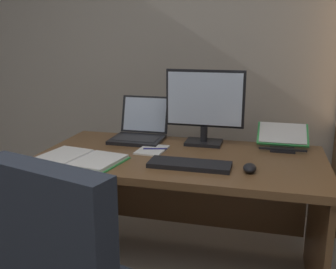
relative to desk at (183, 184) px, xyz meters
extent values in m
cube|color=#A89E8E|center=(-0.03, 0.94, 0.82)|extent=(5.01, 0.12, 2.71)
cube|color=brown|center=(0.00, -0.08, 0.18)|extent=(1.58, 0.80, 0.04)
cube|color=brown|center=(-0.75, -0.08, -0.19)|extent=(0.03, 0.74, 0.70)
cube|color=brown|center=(0.75, -0.08, -0.19)|extent=(0.03, 0.74, 0.70)
cube|color=brown|center=(0.00, 0.30, -0.15)|extent=(1.46, 0.03, 0.49)
cube|color=#232833|center=(-0.18, -1.14, 0.18)|extent=(0.48, 0.23, 0.59)
cube|color=black|center=(-0.39, -0.87, -0.03)|extent=(0.15, 0.38, 0.04)
cube|color=black|center=(0.09, 0.19, 0.21)|extent=(0.22, 0.16, 0.02)
cylinder|color=black|center=(0.09, 0.19, 0.27)|extent=(0.04, 0.04, 0.09)
cube|color=black|center=(0.09, 0.20, 0.48)|extent=(0.48, 0.02, 0.35)
cube|color=silver|center=(0.09, 0.18, 0.48)|extent=(0.45, 0.00, 0.32)
cube|color=black|center=(-0.33, 0.15, 0.21)|extent=(0.32, 0.26, 0.02)
cube|color=#2D2D30|center=(-0.33, 0.13, 0.22)|extent=(0.27, 0.14, 0.00)
cube|color=black|center=(-0.33, 0.32, 0.34)|extent=(0.32, 0.08, 0.24)
cube|color=silver|center=(-0.33, 0.32, 0.34)|extent=(0.29, 0.07, 0.21)
cube|color=black|center=(0.09, -0.25, 0.21)|extent=(0.42, 0.15, 0.02)
ellipsoid|color=black|center=(0.39, -0.25, 0.22)|extent=(0.06, 0.10, 0.04)
cube|color=black|center=(0.55, 0.17, 0.21)|extent=(0.14, 0.12, 0.01)
cube|color=black|center=(0.55, 0.13, 0.22)|extent=(0.27, 0.01, 0.01)
cube|color=green|center=(0.55, 0.27, 0.28)|extent=(0.30, 0.19, 0.10)
cube|color=silver|center=(0.55, 0.26, 0.28)|extent=(0.27, 0.17, 0.09)
cube|color=green|center=(-0.61, -0.28, 0.20)|extent=(0.27, 0.32, 0.01)
cube|color=green|center=(-0.39, -0.32, 0.20)|extent=(0.27, 0.32, 0.01)
cube|color=silver|center=(-0.61, -0.28, 0.22)|extent=(0.25, 0.31, 0.02)
cube|color=silver|center=(-0.39, -0.32, 0.22)|extent=(0.25, 0.31, 0.02)
cylinder|color=#B7B7BC|center=(-0.50, -0.30, 0.21)|extent=(0.06, 0.26, 0.02)
cube|color=silver|center=(-0.18, -0.02, 0.21)|extent=(0.16, 0.22, 0.01)
cylinder|color=navy|center=(-0.16, -0.02, 0.21)|extent=(0.14, 0.04, 0.01)
camera|label=1|loc=(0.45, -2.09, 0.85)|focal=41.42mm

